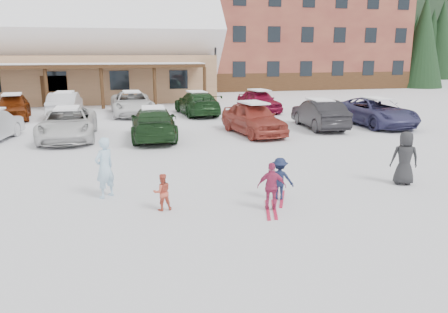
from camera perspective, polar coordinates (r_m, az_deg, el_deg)
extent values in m
plane|color=white|center=(11.60, -0.29, -6.02)|extent=(160.00, 160.00, 0.00)
cube|color=tan|center=(39.24, -23.34, 9.43)|extent=(28.00, 10.00, 3.60)
cube|color=#422814|center=(33.10, -25.27, 10.59)|extent=(25.20, 2.60, 0.25)
cube|color=white|center=(39.22, -23.87, 14.86)|extent=(29.12, 9.69, 9.69)
cube|color=maroon|center=(52.08, 7.62, 15.78)|extent=(24.00, 14.00, 12.00)
cube|color=maroon|center=(48.73, -10.27, 14.08)|extent=(7.00, 12.60, 9.00)
cube|color=#422814|center=(45.69, 10.57, 9.59)|extent=(24.00, 0.10, 1.80)
cylinder|color=black|center=(36.04, -1.13, 12.38)|extent=(0.16, 0.16, 6.29)
cube|color=black|center=(36.12, -1.15, 17.57)|extent=(0.50, 0.25, 0.25)
cylinder|color=black|center=(53.70, 24.10, 8.96)|extent=(0.60, 0.60, 1.32)
cone|color=black|center=(53.66, 24.69, 14.92)|extent=(4.84, 4.84, 9.90)
cylinder|color=black|center=(55.40, -4.71, 10.06)|extent=(0.60, 0.60, 1.08)
cone|color=black|center=(55.31, -4.80, 14.81)|extent=(3.96, 3.96, 8.10)
cylinder|color=black|center=(67.45, 19.61, 10.08)|extent=(0.60, 0.60, 1.38)
cone|color=black|center=(67.43, 20.01, 15.05)|extent=(5.06, 5.06, 10.35)
imported|color=#AED7F2|center=(12.20, -15.33, -1.41)|extent=(0.72, 0.71, 1.67)
imported|color=#C8503A|center=(11.02, -8.07, -4.62)|extent=(0.50, 0.42, 0.95)
imported|color=#161F3E|center=(11.73, 7.28, -2.92)|extent=(0.86, 0.70, 1.16)
cube|color=#BD1B3C|center=(11.90, 7.19, -5.53)|extent=(0.75, 1.36, 0.03)
imported|color=#AC2F5A|center=(10.93, 6.25, -3.94)|extent=(0.78, 0.49, 1.23)
cube|color=#BD1B3C|center=(11.13, 6.17, -6.89)|extent=(0.58, 1.40, 0.03)
imported|color=#232326|center=(14.02, 22.53, -0.19)|extent=(0.92, 0.76, 1.61)
imported|color=silver|center=(20.98, -19.72, 4.07)|extent=(2.40, 5.15, 1.43)
imported|color=black|center=(20.11, -9.19, 4.31)|extent=(2.24, 5.01, 1.43)
imported|color=#9C372B|center=(21.01, 3.85, 4.99)|extent=(2.48, 4.72, 1.53)
imported|color=black|center=(23.18, 12.34, 5.44)|extent=(1.82, 4.56, 1.47)
imported|color=navy|center=(24.87, 19.25, 5.52)|extent=(2.57, 5.32, 1.46)
imported|color=#6A260A|center=(28.48, -25.83, 5.88)|extent=(2.32, 4.55, 1.48)
imported|color=silver|center=(28.27, -20.02, 6.39)|extent=(1.71, 4.62, 1.51)
imported|color=white|center=(28.01, -11.93, 6.81)|extent=(2.67, 5.40, 1.47)
imported|color=#173719|center=(27.60, -3.56, 6.96)|extent=(2.47, 5.16, 1.45)
imported|color=maroon|center=(28.96, 4.59, 7.24)|extent=(2.26, 4.42, 1.44)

